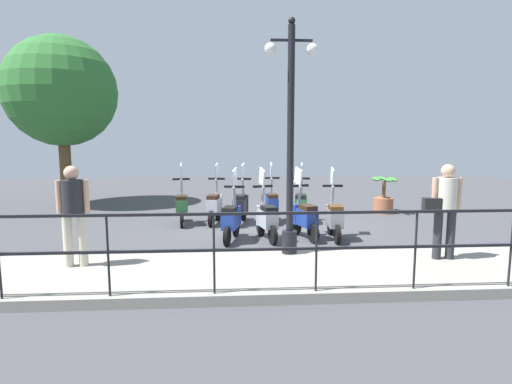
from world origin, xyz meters
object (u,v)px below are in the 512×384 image
scooter_far_2 (241,205)px  scooter_far_3 (215,205)px  pedestrian_with_bag (445,204)px  scooter_near_0 (334,217)px  scooter_far_1 (272,204)px  pedestrian_distant (73,208)px  tree_large (61,92)px  scooter_near_3 (232,219)px  scooter_near_2 (267,218)px  lamp_post_near (290,153)px  scooter_far_0 (301,204)px  potted_palm (384,198)px  scooter_near_1 (305,217)px  scooter_far_4 (182,206)px

scooter_far_2 → scooter_far_3: bearing=96.5°
pedestrian_with_bag → scooter_far_3: 5.51m
scooter_near_0 → scooter_far_1: size_ratio=1.00×
pedestrian_distant → tree_large: bearing=-164.0°
scooter_near_3 → scooter_near_0: bearing=-76.1°
scooter_near_2 → scooter_near_0: bearing=-104.0°
lamp_post_near → scooter_far_0: size_ratio=2.59×
scooter_near_2 → scooter_far_0: 2.01m
scooter_far_0 → scooter_far_2: 1.55m
scooter_far_1 → scooter_near_2: bearing=171.7°
lamp_post_near → potted_palm: lamp_post_near is taller
tree_large → scooter_far_1: bearing=-116.1°
scooter_near_1 → scooter_far_1: (1.80, 0.52, 0.00)m
potted_palm → scooter_far_3: scooter_far_3 is taller
scooter_far_4 → scooter_far_2: bearing=-97.4°
scooter_near_0 → scooter_far_2: (1.72, 1.96, 0.00)m
scooter_near_0 → scooter_near_1: bearing=86.0°
pedestrian_distant → scooter_far_3: bearing=145.5°
lamp_post_near → pedestrian_with_bag: (-0.52, -2.51, -0.83)m
scooter_far_2 → scooter_far_4: 1.50m
potted_palm → scooter_near_2: size_ratio=0.69×
tree_large → scooter_near_3: (-5.06, -5.36, -3.16)m
potted_palm → scooter_far_4: scooter_far_4 is taller
potted_palm → scooter_far_3: size_ratio=0.69×
lamp_post_near → scooter_far_3: lamp_post_near is taller
pedestrian_distant → scooter_near_2: size_ratio=1.03×
pedestrian_with_bag → scooter_far_0: 4.18m
pedestrian_distant → scooter_near_2: bearing=116.1°
lamp_post_near → scooter_far_2: lamp_post_near is taller
lamp_post_near → scooter_near_2: (1.52, 0.26, -1.42)m
scooter_far_0 → scooter_far_4: (0.01, 3.04, 0.00)m
scooter_near_0 → scooter_near_1: 0.63m
scooter_far_1 → scooter_near_1: bearing=-162.8°
scooter_near_1 → scooter_far_0: bearing=-23.7°
tree_large → scooter_far_4: bearing=-128.7°
scooter_near_0 → scooter_near_3: (-0.01, 2.21, 0.00)m
potted_palm → scooter_far_0: bearing=114.8°
scooter_far_1 → potted_palm: bearing=-71.2°
pedestrian_with_bag → lamp_post_near: bearing=81.2°
scooter_near_2 → pedestrian_with_bag: bearing=-139.5°
lamp_post_near → scooter_far_4: 4.21m
scooter_near_3 → potted_palm: bearing=-42.6°
tree_large → lamp_post_near: bearing=-135.8°
tree_large → scooter_far_4: tree_large is taller
potted_palm → scooter_far_4: size_ratio=0.69×
scooter_far_1 → scooter_near_3: bearing=152.1°
scooter_near_0 → pedestrian_with_bag: bearing=-142.6°
potted_palm → scooter_near_3: 5.37m
scooter_near_3 → scooter_far_3: 1.85m
scooter_far_0 → tree_large: bearing=77.4°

